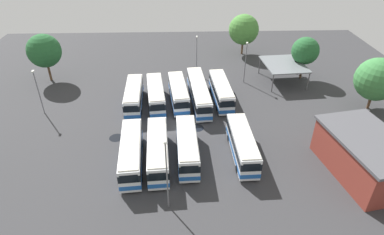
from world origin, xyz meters
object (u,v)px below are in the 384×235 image
depot_building (365,156)px  bus_row1_slot2 (187,146)px  bus_row0_slot1 (156,95)px  bus_row0_slot3 (199,92)px  maintenance_shelter (284,65)px  lamp_post_near_entrance (246,61)px  lamp_post_far_corner (197,54)px  lamp_post_mid_lot (38,90)px  lamp_post_by_building (167,173)px  bus_row0_slot0 (134,96)px  tree_west_edge (377,79)px  tree_northwest (244,30)px  tree_south_edge (305,51)px  bus_row1_slot4 (242,144)px  bus_row1_slot0 (131,152)px  tree_east_edge (44,51)px  bus_row0_slot4 (221,91)px  bus_row0_slot2 (178,93)px  bus_row1_slot1 (158,150)px

depot_building → bus_row1_slot2: bearing=-99.6°
bus_row0_slot1 → bus_row1_slot2: 15.12m
bus_row0_slot3 → depot_building: depot_building is taller
bus_row0_slot1 → maintenance_shelter: bearing=108.9°
lamp_post_near_entrance → lamp_post_far_corner: lamp_post_near_entrance is taller
lamp_post_mid_lot → lamp_post_by_building: lamp_post_by_building is taller
bus_row0_slot0 → tree_west_edge: bearing=86.7°
lamp_post_mid_lot → tree_northwest: 43.92m
lamp_post_mid_lot → tree_south_edge: size_ratio=0.92×
bus_row1_slot4 → lamp_post_mid_lot: size_ratio=1.43×
bus_row0_slot0 → lamp_post_by_building: bearing=15.5°
lamp_post_far_corner → lamp_post_by_building: size_ratio=0.86×
lamp_post_by_building → bus_row0_slot3: bearing=169.0°
bus_row1_slot0 → tree_east_edge: bearing=-143.6°
bus_row0_slot0 → bus_row1_slot4: 20.95m
bus_row0_slot4 → tree_east_edge: bearing=-105.9°
bus_row0_slot0 → depot_building: size_ratio=0.78×
lamp_post_by_building → depot_building: bearing=101.5°
bus_row0_slot0 → tree_west_edge: size_ratio=1.21×
tree_south_edge → bus_row0_slot1: bearing=-71.3°
lamp_post_near_entrance → tree_west_edge: (10.44, 18.94, 0.94)m
tree_west_edge → bus_row0_slot1: bearing=-94.2°
bus_row0_slot2 → bus_row1_slot4: (14.67, 8.38, 0.00)m
bus_row1_slot0 → lamp_post_near_entrance: size_ratio=1.43×
bus_row0_slot0 → bus_row1_slot1: size_ratio=0.93×
bus_row0_slot3 → bus_row1_slot2: size_ratio=1.35×
lamp_post_near_entrance → tree_northwest: 14.84m
bus_row0_slot4 → maintenance_shelter: maintenance_shelter is taller
lamp_post_far_corner → tree_northwest: tree_northwest is taller
bus_row0_slot3 → depot_building: (18.61, 19.28, 0.77)m
bus_row0_slot0 → tree_south_edge: tree_south_edge is taller
bus_row1_slot2 → tree_northwest: size_ratio=1.18×
bus_row0_slot4 → depot_building: depot_building is taller
tree_south_edge → bus_row0_slot2: bearing=-69.7°
bus_row0_slot2 → bus_row1_slot2: 14.89m
bus_row0_slot4 → bus_row1_slot1: size_ratio=0.99×
lamp_post_near_entrance → tree_west_edge: bearing=61.1°
bus_row1_slot1 → lamp_post_far_corner: lamp_post_far_corner is taller
maintenance_shelter → lamp_post_mid_lot: lamp_post_mid_lot is taller
bus_row1_slot2 → bus_row0_slot3: bearing=171.3°
bus_row0_slot4 → bus_row1_slot2: 16.43m
bus_row0_slot2 → tree_south_edge: (-8.81, 23.87, 3.72)m
lamp_post_mid_lot → tree_east_edge: tree_east_edge is taller
bus_row0_slot3 → lamp_post_by_building: lamp_post_by_building is taller
bus_row1_slot0 → maintenance_shelter: size_ratio=1.22×
bus_row1_slot4 → tree_northwest: 37.34m
tree_west_edge → bus_row0_slot2: bearing=-95.7°
bus_row1_slot1 → tree_west_edge: (-12.46, 34.02, 3.45)m
bus_row0_slot1 → tree_south_edge: size_ratio=1.33×
depot_building → lamp_post_near_entrance: bearing=-158.3°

